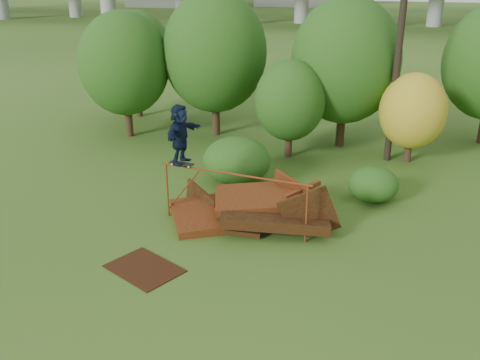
% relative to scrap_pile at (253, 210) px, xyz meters
% --- Properties ---
extents(ground, '(240.00, 240.00, 0.00)m').
position_rel_scrap_pile_xyz_m(ground, '(0.50, -2.51, -0.37)').
color(ground, '#2D5116').
rests_on(ground, ground).
extents(scrap_pile, '(5.83, 3.89, 2.00)m').
position_rel_scrap_pile_xyz_m(scrap_pile, '(0.00, 0.00, 0.00)').
color(scrap_pile, '#3C160A').
rests_on(scrap_pile, ground).
extents(grind_rail, '(4.96, 0.72, 1.87)m').
position_rel_scrap_pile_xyz_m(grind_rail, '(-0.46, -0.67, 1.10)').
color(grind_rail, maroon).
rests_on(grind_rail, ground).
extents(skateboard, '(0.84, 0.33, 0.09)m').
position_rel_scrap_pile_xyz_m(skateboard, '(-2.23, -0.44, 1.56)').
color(skateboard, black).
rests_on(skateboard, grind_rail).
extents(skater, '(0.85, 1.82, 1.89)m').
position_rel_scrap_pile_xyz_m(skater, '(-2.23, -0.44, 2.53)').
color(skater, black).
rests_on(skater, skateboard).
extents(flat_plate, '(2.38, 2.13, 0.03)m').
position_rel_scrap_pile_xyz_m(flat_plate, '(-2.17, -3.67, -0.36)').
color(flat_plate, black).
rests_on(flat_plate, ground).
extents(tree_0, '(4.19, 4.19, 5.91)m').
position_rel_scrap_pile_xyz_m(tree_0, '(-8.01, 7.49, 3.12)').
color(tree_0, black).
rests_on(tree_0, ground).
extents(tree_1, '(4.86, 4.86, 6.76)m').
position_rel_scrap_pile_xyz_m(tree_1, '(-4.03, 8.84, 3.59)').
color(tree_1, black).
rests_on(tree_1, ground).
extents(tree_2, '(2.98, 2.98, 4.20)m').
position_rel_scrap_pile_xyz_m(tree_2, '(-0.03, 6.54, 2.10)').
color(tree_2, black).
rests_on(tree_2, ground).
extents(tree_3, '(4.77, 4.77, 6.62)m').
position_rel_scrap_pile_xyz_m(tree_3, '(2.00, 8.61, 3.50)').
color(tree_3, black).
rests_on(tree_3, ground).
extents(tree_4, '(2.73, 2.73, 3.77)m').
position_rel_scrap_pile_xyz_m(tree_4, '(4.96, 7.21, 1.82)').
color(tree_4, black).
rests_on(tree_4, ground).
extents(tree_6, '(4.04, 4.04, 5.64)m').
position_rel_scrap_pile_xyz_m(tree_6, '(-9.14, 11.04, 2.94)').
color(tree_6, black).
rests_on(tree_6, ground).
extents(shrub_left, '(2.58, 2.38, 1.79)m').
position_rel_scrap_pile_xyz_m(shrub_left, '(-1.38, 3.05, 0.52)').
color(shrub_left, '#1C4612').
rests_on(shrub_left, ground).
extents(shrub_right, '(1.76, 1.61, 1.25)m').
position_rel_scrap_pile_xyz_m(shrub_right, '(3.69, 2.66, 0.25)').
color(shrub_right, '#1C4612').
rests_on(shrub_right, ground).
extents(utility_pole, '(1.40, 0.28, 10.59)m').
position_rel_scrap_pile_xyz_m(utility_pole, '(4.14, 7.20, 5.00)').
color(utility_pole, black).
rests_on(utility_pole, ground).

